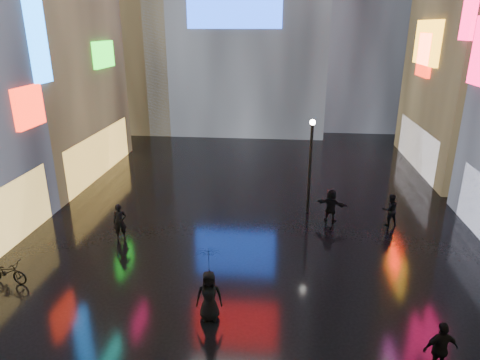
# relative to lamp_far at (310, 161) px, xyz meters

# --- Properties ---
(ground) EXTENTS (140.00, 140.00, 0.00)m
(ground) POSITION_rel_lamp_far_xyz_m (-2.86, -0.94, -2.94)
(ground) COLOR black
(ground) RESTS_ON ground
(building_left_far) EXTENTS (10.28, 12.00, 22.00)m
(building_left_far) POSITION_rel_lamp_far_xyz_m (-18.84, 5.06, 8.04)
(building_left_far) COLOR black
(building_left_far) RESTS_ON ground
(lamp_far) EXTENTS (0.30, 0.30, 5.20)m
(lamp_far) POSITION_rel_lamp_far_xyz_m (0.00, 0.00, 0.00)
(lamp_far) COLOR black
(lamp_far) RESTS_ON ground
(pedestrian_3) EXTENTS (1.11, 0.64, 1.77)m
(pedestrian_3) POSITION_rel_lamp_far_xyz_m (3.26, -11.42, -2.06)
(pedestrian_3) COLOR black
(pedestrian_3) RESTS_ON ground
(pedestrian_4) EXTENTS (0.99, 0.71, 1.88)m
(pedestrian_4) POSITION_rel_lamp_far_xyz_m (-3.87, -9.62, -2.00)
(pedestrian_4) COLOR black
(pedestrian_4) RESTS_ON ground
(pedestrian_5) EXTENTS (1.71, 1.09, 1.76)m
(pedestrian_5) POSITION_rel_lamp_far_xyz_m (1.13, -1.06, -2.06)
(pedestrian_5) COLOR black
(pedestrian_5) RESTS_ON ground
(pedestrian_6) EXTENTS (0.76, 0.64, 1.78)m
(pedestrian_6) POSITION_rel_lamp_far_xyz_m (-9.13, -4.11, -2.06)
(pedestrian_6) COLOR black
(pedestrian_6) RESTS_ON ground
(pedestrian_7) EXTENTS (0.93, 0.79, 1.69)m
(pedestrian_7) POSITION_rel_lamp_far_xyz_m (4.11, -1.20, -2.10)
(pedestrian_7) COLOR black
(pedestrian_7) RESTS_ON ground
(umbrella_2) EXTENTS (1.01, 0.99, 0.88)m
(umbrella_2) POSITION_rel_lamp_far_xyz_m (-3.87, -9.62, -0.62)
(umbrella_2) COLOR black
(umbrella_2) RESTS_ON pedestrian_4
(bicycle) EXTENTS (1.89, 0.90, 0.96)m
(bicycle) POSITION_rel_lamp_far_xyz_m (-12.32, -8.18, -2.47)
(bicycle) COLOR black
(bicycle) RESTS_ON ground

